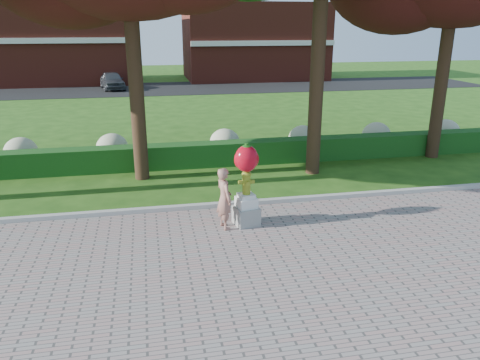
{
  "coord_description": "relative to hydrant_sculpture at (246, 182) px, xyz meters",
  "views": [
    {
      "loc": [
        -1.73,
        -8.46,
        4.65
      ],
      "look_at": [
        0.17,
        1.0,
        1.43
      ],
      "focal_mm": 35.0,
      "sensor_mm": 36.0,
      "label": 1
    }
  ],
  "objects": [
    {
      "name": "ground",
      "position": [
        -0.47,
        -1.75,
        -1.11
      ],
      "size": [
        100.0,
        100.0,
        0.0
      ],
      "primitive_type": "plane",
      "color": "#234C13",
      "rests_on": "ground"
    },
    {
      "name": "curb",
      "position": [
        -0.47,
        1.25,
        -1.03
      ],
      "size": [
        40.0,
        0.18,
        0.15
      ],
      "primitive_type": "cube",
      "color": "#ADADA5",
      "rests_on": "ground"
    },
    {
      "name": "lawn_hedge",
      "position": [
        -0.47,
        5.25,
        -0.71
      ],
      "size": [
        24.0,
        0.7,
        0.8
      ],
      "primitive_type": "cube",
      "color": "#144616",
      "rests_on": "ground"
    },
    {
      "name": "hydrangea_row",
      "position": [
        0.1,
        6.25,
        -0.56
      ],
      "size": [
        20.1,
        1.1,
        0.99
      ],
      "color": "#B0B489",
      "rests_on": "ground"
    },
    {
      "name": "street",
      "position": [
        -0.47,
        26.25,
        -1.1
      ],
      "size": [
        50.0,
        8.0,
        0.02
      ],
      "primitive_type": "cube",
      "color": "black",
      "rests_on": "ground"
    },
    {
      "name": "building_left",
      "position": [
        -10.47,
        32.25,
        2.39
      ],
      "size": [
        14.0,
        8.0,
        7.0
      ],
      "primitive_type": "cube",
      "color": "maroon",
      "rests_on": "ground"
    },
    {
      "name": "building_right",
      "position": [
        7.53,
        32.25,
        2.09
      ],
      "size": [
        12.0,
        8.0,
        6.4
      ],
      "primitive_type": "cube",
      "color": "maroon",
      "rests_on": "ground"
    },
    {
      "name": "hydrant_sculpture",
      "position": [
        0.0,
        0.0,
        0.0
      ],
      "size": [
        0.64,
        0.64,
        2.02
      ],
      "rotation": [
        0.0,
        0.0,
        0.2
      ],
      "color": "gray",
      "rests_on": "walkway"
    },
    {
      "name": "woman",
      "position": [
        -0.55,
        -0.1,
        -0.33
      ],
      "size": [
        0.49,
        0.62,
        1.48
      ],
      "primitive_type": "imported",
      "rotation": [
        0.0,
        0.0,
        1.84
      ],
      "color": "#9F6A5B",
      "rests_on": "walkway"
    },
    {
      "name": "parked_car",
      "position": [
        -4.6,
        26.54,
        -0.44
      ],
      "size": [
        2.22,
        4.02,
        1.29
      ],
      "primitive_type": "imported",
      "rotation": [
        0.0,
        0.0,
        0.19
      ],
      "color": "#44474C",
      "rests_on": "street"
    }
  ]
}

